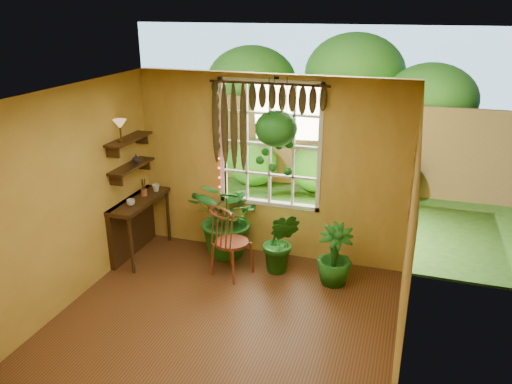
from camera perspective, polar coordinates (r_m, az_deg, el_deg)
floor at (r=5.96m, az=-5.04°, el=-16.36°), size 4.50×4.50×0.00m
ceiling at (r=4.85m, az=-6.05°, el=10.04°), size 4.50×4.50×0.00m
wall_back at (r=7.24m, az=1.51°, el=2.69°), size 4.00×0.00×4.00m
wall_left at (r=6.28m, az=-22.53°, el=-1.82°), size 0.00×4.50×4.50m
wall_right at (r=4.89m, az=16.77°, el=-7.46°), size 0.00×4.50×4.50m
window at (r=7.16m, az=1.61°, el=5.42°), size 1.52×0.10×1.86m
valance_vine at (r=6.94m, az=0.69°, el=9.83°), size 1.70×0.12×1.10m
string_lights at (r=7.31m, az=-4.34°, el=6.09°), size 0.03×0.03×1.54m
wall_plates at (r=6.47m, az=17.38°, el=1.38°), size 0.04×0.32×1.10m
counter_ledge at (r=7.71m, az=-13.72°, el=-3.11°), size 0.40×1.20×0.90m
shelf_lower at (r=7.40m, az=-14.04°, el=2.88°), size 0.25×0.90×0.04m
shelf_upper at (r=7.29m, az=-14.31°, el=5.87°), size 0.25×0.90×0.04m
backyard at (r=11.59m, az=9.27°, el=8.97°), size 14.00×10.00×12.00m
windsor_chair at (r=6.99m, az=-2.97°, el=-6.81°), size 0.60×0.62×1.25m
potted_plant_left at (r=7.40m, az=-3.08°, el=-3.01°), size 1.40×1.32×1.23m
potted_plant_mid at (r=7.01m, az=2.85°, el=-5.75°), size 0.52×0.42×0.93m
potted_plant_right at (r=6.83m, az=8.97°, el=-7.14°), size 0.57×0.57×0.85m
hanging_basket at (r=6.84m, az=2.30°, el=6.65°), size 0.58×0.58×1.34m
cup_a at (r=7.30m, az=-14.12°, el=-1.16°), size 0.13×0.13×0.09m
cup_b at (r=7.77m, az=-11.36°, el=0.47°), size 0.13×0.13×0.11m
brush_jar at (r=7.60m, az=-12.74°, el=0.51°), size 0.09×0.09×0.33m
shelf_vase at (r=7.48m, az=-13.54°, el=3.75°), size 0.14×0.14×0.12m
tiffany_lamp at (r=7.05m, az=-15.29°, el=7.35°), size 0.19×0.19×0.31m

